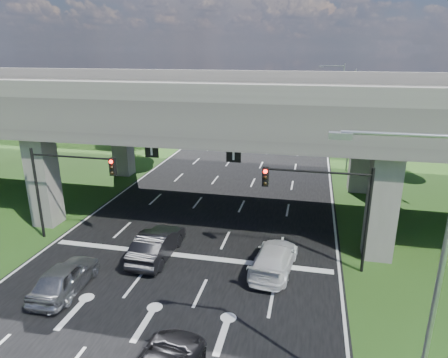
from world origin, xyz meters
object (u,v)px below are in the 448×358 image
at_px(signal_left, 66,179).
at_px(car_white, 274,259).
at_px(signal_right, 327,198).
at_px(streetlight_near, 425,272).
at_px(car_silver, 65,278).
at_px(streetlight_far, 347,113).
at_px(streetlight_beyond, 339,95).
at_px(car_dark, 157,244).

distance_m(signal_left, car_white, 13.51).
distance_m(signal_right, streetlight_near, 10.33).
bearing_deg(car_silver, streetlight_far, -123.28).
xyz_separation_m(signal_left, car_silver, (2.94, -5.25, -3.37)).
bearing_deg(car_silver, car_white, -159.75).
bearing_deg(signal_right, streetlight_far, 83.53).
bearing_deg(streetlight_beyond, car_silver, -109.94).
xyz_separation_m(streetlight_beyond, car_silver, (-14.99, -41.30, -5.04)).
bearing_deg(streetlight_near, car_white, 118.60).
bearing_deg(streetlight_near, car_silver, 162.60).
bearing_deg(car_white, signal_left, 2.01).
height_order(streetlight_far, streetlight_beyond, same).
distance_m(streetlight_near, car_silver, 16.49).
bearing_deg(car_silver, signal_left, -63.42).
height_order(streetlight_far, car_white, streetlight_far).
xyz_separation_m(streetlight_near, car_silver, (-14.99, 4.70, -5.04)).
height_order(streetlight_near, car_white, streetlight_near).
bearing_deg(car_silver, streetlight_beyond, -112.59).
distance_m(streetlight_beyond, car_white, 37.70).
distance_m(streetlight_near, streetlight_beyond, 46.00).
height_order(signal_left, car_silver, signal_left).
relative_size(signal_right, streetlight_far, 0.60).
distance_m(car_silver, car_dark, 5.38).
bearing_deg(signal_left, car_dark, -8.69).
bearing_deg(streetlight_near, car_dark, 142.56).
distance_m(signal_left, streetlight_far, 26.95).
bearing_deg(signal_left, streetlight_near, -29.02).
relative_size(streetlight_near, streetlight_far, 1.00).
height_order(signal_left, car_dark, signal_left).
relative_size(streetlight_beyond, car_silver, 2.18).
height_order(streetlight_far, car_silver, streetlight_far).
bearing_deg(car_dark, car_silver, 54.18).
bearing_deg(streetlight_near, streetlight_far, 90.00).
bearing_deg(streetlight_far, streetlight_near, -90.00).
height_order(streetlight_near, car_dark, streetlight_near).
height_order(signal_right, car_white, signal_right).
relative_size(streetlight_near, car_silver, 2.18).
height_order(streetlight_far, car_dark, streetlight_far).
distance_m(streetlight_near, car_white, 11.40).
xyz_separation_m(signal_right, streetlight_far, (2.27, 20.06, 1.66)).
bearing_deg(signal_right, streetlight_beyond, 86.39).
bearing_deg(streetlight_far, signal_right, -96.47).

